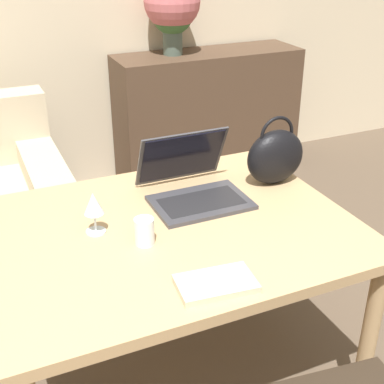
# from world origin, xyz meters

# --- Properties ---
(dining_table) EXTENTS (1.29, 1.00, 0.72)m
(dining_table) POSITION_xyz_m (0.14, 0.83, 0.64)
(dining_table) COLOR tan
(dining_table) RESTS_ON ground_plane
(sideboard) EXTENTS (1.30, 0.40, 0.90)m
(sideboard) POSITION_xyz_m (1.14, 2.61, 0.45)
(sideboard) COLOR #4C3828
(sideboard) RESTS_ON ground_plane
(laptop) EXTENTS (0.36, 0.37, 0.24)m
(laptop) POSITION_xyz_m (0.31, 1.02, 0.79)
(laptop) COLOR #38383D
(laptop) RESTS_ON dining_table
(drinking_glass) EXTENTS (0.07, 0.07, 0.09)m
(drinking_glass) POSITION_xyz_m (0.02, 0.76, 0.77)
(drinking_glass) COLOR silver
(drinking_glass) RESTS_ON dining_table
(wine_glass) EXTENTS (0.07, 0.07, 0.15)m
(wine_glass) POSITION_xyz_m (-0.11, 0.90, 0.83)
(wine_glass) COLOR silver
(wine_glass) RESTS_ON dining_table
(handbag) EXTENTS (0.25, 0.13, 0.29)m
(handbag) POSITION_xyz_m (0.67, 0.99, 0.84)
(handbag) COLOR black
(handbag) RESTS_ON dining_table
(flower_vase) EXTENTS (0.36, 0.36, 0.52)m
(flower_vase) POSITION_xyz_m (0.89, 2.63, 1.21)
(flower_vase) COLOR #47564C
(flower_vase) RESTS_ON sideboard
(book) EXTENTS (0.25, 0.16, 0.02)m
(book) POSITION_xyz_m (0.13, 0.45, 0.73)
(book) COLOR beige
(book) RESTS_ON dining_table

